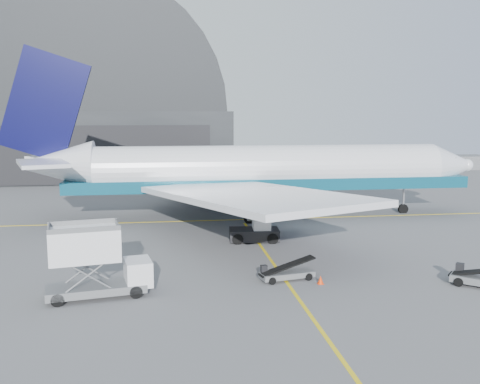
{
  "coord_description": "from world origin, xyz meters",
  "views": [
    {
      "loc": [
        -8.15,
        -37.57,
        11.72
      ],
      "look_at": [
        -1.5,
        10.71,
        4.5
      ],
      "focal_mm": 40.0,
      "sensor_mm": 36.0,
      "label": 1
    }
  ],
  "objects": [
    {
      "name": "airliner",
      "position": [
        1.19,
        21.38,
        5.27
      ],
      "size": [
        53.63,
        52.01,
        18.82
      ],
      "color": "white",
      "rests_on": "ground"
    },
    {
      "name": "distant_bldg_b",
      "position": [
        55.0,
        68.0,
        0.0
      ],
      "size": [
        8.0,
        6.0,
        2.8
      ],
      "primitive_type": "cube",
      "color": "slate",
      "rests_on": "ground"
    },
    {
      "name": "distant_bldg_a",
      "position": [
        38.0,
        72.0,
        0.0
      ],
      "size": [
        14.0,
        8.0,
        4.0
      ],
      "primitive_type": "cube",
      "color": "black",
      "rests_on": "ground"
    },
    {
      "name": "taxi_lines",
      "position": [
        0.0,
        12.67,
        0.01
      ],
      "size": [
        80.0,
        42.12,
        0.02
      ],
      "color": "yellow",
      "rests_on": "ground"
    },
    {
      "name": "traffic_cone",
      "position": [
        2.24,
        -3.01,
        0.28
      ],
      "size": [
        0.41,
        0.41,
        0.59
      ],
      "color": "#F13607",
      "rests_on": "ground"
    },
    {
      "name": "catering_truck",
      "position": [
        -12.85,
        -3.58,
        2.3
      ],
      "size": [
        6.94,
        3.59,
        4.54
      ],
      "rotation": [
        0.0,
        0.0,
        0.18
      ],
      "color": "slate",
      "rests_on": "ground"
    },
    {
      "name": "pushback_tug",
      "position": [
        -0.14,
        10.01,
        0.79
      ],
      "size": [
        4.7,
        2.98,
        2.09
      ],
      "rotation": [
        0.0,
        0.0,
        -0.08
      ],
      "color": "black",
      "rests_on": "ground"
    },
    {
      "name": "hangar",
      "position": [
        -22.0,
        64.95,
        9.54
      ],
      "size": [
        50.0,
        28.3,
        28.0
      ],
      "color": "black",
      "rests_on": "ground"
    },
    {
      "name": "belt_loader_a",
      "position": [
        0.09,
        -1.81,
        0.48
      ],
      "size": [
        4.19,
        2.09,
        1.56
      ],
      "rotation": [
        0.0,
        0.0,
        0.2
      ],
      "color": "slate",
      "rests_on": "ground"
    },
    {
      "name": "ground",
      "position": [
        0.0,
        0.0,
        0.0
      ],
      "size": [
        200.0,
        200.0,
        0.0
      ],
      "primitive_type": "plane",
      "color": "#565659",
      "rests_on": "ground"
    }
  ]
}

